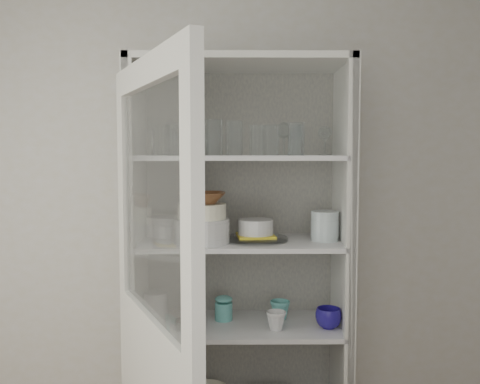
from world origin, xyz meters
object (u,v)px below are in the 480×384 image
at_px(mug_blue, 328,318).
at_px(measuring_cups, 186,324).
at_px(pantry_cabinet, 240,303).
at_px(goblet_1, 193,138).
at_px(cupboard_door, 154,379).
at_px(white_canister, 156,306).
at_px(glass_platter, 256,239).
at_px(yellow_trivet, 256,236).
at_px(goblet_3, 325,139).
at_px(grey_bowl_stack, 325,226).
at_px(goblet_0, 194,137).
at_px(teal_jar, 224,309).
at_px(plate_stack_front, 202,231).
at_px(mug_white, 276,321).
at_px(cream_bowl, 202,211).
at_px(terracotta_bowl, 202,198).
at_px(goblet_2, 284,137).
at_px(mug_teal, 280,310).
at_px(plate_stack_back, 168,226).
at_px(white_ramekin, 256,227).

relative_size(mug_blue, measuring_cups, 1.13).
bearing_deg(pantry_cabinet, goblet_1, 177.87).
bearing_deg(cupboard_door, mug_blue, 102.58).
relative_size(cupboard_door, white_canister, 14.55).
height_order(glass_platter, yellow_trivet, yellow_trivet).
height_order(goblet_1, mug_blue, goblet_1).
distance_m(goblet_3, grey_bowl_stack, 0.42).
relative_size(goblet_0, teal_jar, 1.69).
relative_size(plate_stack_front, yellow_trivet, 1.49).
bearing_deg(mug_white, cream_bowl, 163.00).
bearing_deg(terracotta_bowl, goblet_2, 26.70).
distance_m(goblet_2, grey_bowl_stack, 0.48).
xyz_separation_m(cream_bowl, mug_teal, (0.37, 0.12, -0.50)).
relative_size(goblet_3, measuring_cups, 1.45).
bearing_deg(plate_stack_back, plate_stack_front, -49.00).
bearing_deg(white_canister, measuring_cups, -38.82).
bearing_deg(cupboard_door, goblet_1, 148.31).
distance_m(plate_stack_front, cream_bowl, 0.09).
relative_size(plate_stack_back, terracotta_bowl, 1.01).
distance_m(plate_stack_front, yellow_trivet, 0.26).
bearing_deg(plate_stack_front, pantry_cabinet, 37.84).
bearing_deg(plate_stack_back, glass_platter, -19.93).
height_order(grey_bowl_stack, mug_blue, grey_bowl_stack).
bearing_deg(glass_platter, plate_stack_back, 160.07).
distance_m(white_ramekin, mug_white, 0.44).
xyz_separation_m(white_ramekin, teal_jar, (-0.15, 0.06, -0.41)).
bearing_deg(plate_stack_front, white_canister, 153.91).
height_order(pantry_cabinet, goblet_0, pantry_cabinet).
bearing_deg(mug_blue, white_canister, 176.70).
height_order(mug_teal, mug_white, mug_teal).
xyz_separation_m(plate_stack_front, plate_stack_back, (-0.18, 0.21, -0.01)).
bearing_deg(cupboard_door, cream_bowl, 141.42).
xyz_separation_m(plate_stack_back, grey_bowl_stack, (0.76, -0.16, 0.02)).
distance_m(goblet_1, terracotta_bowl, 0.32).
height_order(goblet_1, cream_bowl, goblet_1).
xyz_separation_m(plate_stack_front, terracotta_bowl, (0.00, 0.00, 0.15)).
bearing_deg(grey_bowl_stack, teal_jar, 172.40).
bearing_deg(goblet_3, cream_bowl, -165.40).
bearing_deg(plate_stack_front, plate_stack_back, 131.00).
height_order(mug_white, teal_jar, teal_jar).
distance_m(cream_bowl, grey_bowl_stack, 0.58).
bearing_deg(yellow_trivet, mug_teal, 29.48).
relative_size(grey_bowl_stack, mug_white, 1.51).
bearing_deg(cream_bowl, plate_stack_back, 131.00).
distance_m(plate_stack_back, glass_platter, 0.46).
xyz_separation_m(white_ramekin, mug_teal, (0.12, 0.07, -0.42)).
bearing_deg(mug_blue, cream_bowl, -175.48).
relative_size(goblet_0, glass_platter, 0.57).
relative_size(grey_bowl_stack, white_canister, 1.02).
distance_m(yellow_trivet, measuring_cups, 0.52).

